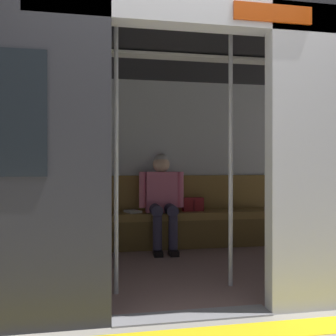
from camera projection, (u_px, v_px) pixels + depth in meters
name	position (u px, v px, depth m)	size (l,w,h in m)	color
ground_plane	(192.00, 316.00, 2.54)	(60.00, 60.00, 0.00)	gray
platform_edge_strip	(205.00, 335.00, 2.24)	(8.00, 0.24, 0.01)	yellow
train_car	(154.00, 116.00, 3.68)	(6.40, 2.68, 2.25)	silver
bench_seat	(148.00, 221.00, 4.67)	(3.23, 0.44, 0.44)	olive
person_seated	(162.00, 195.00, 4.64)	(0.55, 0.69, 1.17)	pink
handbag	(193.00, 204.00, 4.85)	(0.26, 0.15, 0.17)	maroon
book	(133.00, 211.00, 4.67)	(0.15, 0.22, 0.03)	silver
grab_pole_door	(116.00, 160.00, 2.98)	(0.04, 0.04, 2.11)	silver
grab_pole_far	(231.00, 160.00, 3.18)	(0.04, 0.04, 2.11)	silver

